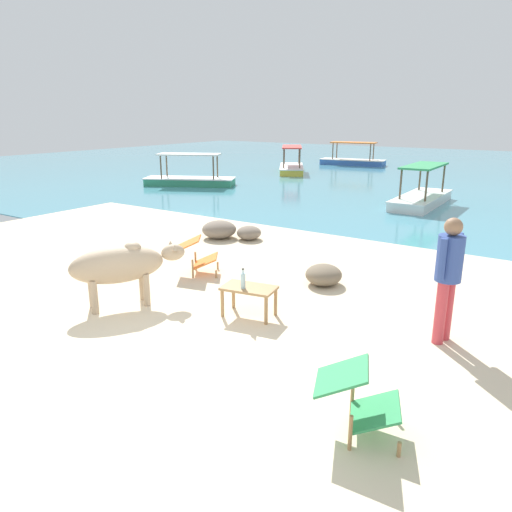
% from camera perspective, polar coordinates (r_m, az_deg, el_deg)
% --- Properties ---
extents(sand_beach, '(18.00, 14.00, 0.04)m').
position_cam_1_polar(sand_beach, '(6.02, -12.41, -12.32)').
color(sand_beach, beige).
rests_on(sand_beach, ground).
extents(water_surface, '(60.00, 36.00, 0.03)m').
position_cam_1_polar(water_surface, '(26.02, 25.41, 8.41)').
color(water_surface, teal).
rests_on(water_surface, ground).
extents(cow, '(1.21, 1.67, 0.98)m').
position_cam_1_polar(cow, '(7.57, -15.52, -1.02)').
color(cow, tan).
rests_on(cow, sand_beach).
extents(low_bench_table, '(0.83, 0.57, 0.44)m').
position_cam_1_polar(low_bench_table, '(7.01, -0.82, -4.19)').
color(low_bench_table, '#A37A4C').
rests_on(low_bench_table, sand_beach).
extents(bottle, '(0.07, 0.07, 0.30)m').
position_cam_1_polar(bottle, '(6.89, -1.52, -2.86)').
color(bottle, '#A3C6D1').
rests_on(bottle, low_bench_table).
extents(deck_chair_near, '(0.91, 0.78, 0.68)m').
position_cam_1_polar(deck_chair_near, '(4.66, 11.85, -15.63)').
color(deck_chair_near, '#A37A4C').
rests_on(deck_chair_near, sand_beach).
extents(deck_chair_far, '(0.93, 0.88, 0.68)m').
position_cam_1_polar(deck_chair_far, '(8.93, -6.94, 0.31)').
color(deck_chair_far, '#A37A4C').
rests_on(deck_chair_far, sand_beach).
extents(person_standing, '(0.32, 0.50, 1.62)m').
position_cam_1_polar(person_standing, '(6.51, 21.53, -1.64)').
color(person_standing, '#CC3D47').
rests_on(person_standing, sand_beach).
extents(shore_rock_large, '(0.85, 0.88, 0.35)m').
position_cam_1_polar(shore_rock_large, '(8.44, 7.89, -2.18)').
color(shore_rock_large, '#756651').
rests_on(shore_rock_large, sand_beach).
extents(shore_rock_medium, '(1.11, 1.11, 0.41)m').
position_cam_1_polar(shore_rock_medium, '(11.52, -4.32, 3.11)').
color(shore_rock_medium, gray).
rests_on(shore_rock_medium, sand_beach).
extents(shore_rock_small, '(0.78, 0.80, 0.31)m').
position_cam_1_polar(shore_rock_small, '(11.38, -0.82, 2.73)').
color(shore_rock_small, gray).
rests_on(shore_rock_small, sand_beach).
extents(boat_blue, '(3.80, 1.65, 1.29)m').
position_cam_1_polar(boat_blue, '(29.16, 11.20, 10.92)').
color(boat_blue, '#3866B7').
rests_on(boat_blue, water_surface).
extents(boat_white, '(1.22, 3.69, 1.29)m').
position_cam_1_polar(boat_white, '(16.71, 18.74, 6.57)').
color(boat_white, white).
rests_on(boat_white, water_surface).
extents(boat_green, '(3.80, 2.67, 1.29)m').
position_cam_1_polar(boat_green, '(20.49, -7.72, 8.92)').
color(boat_green, '#338E66').
rests_on(boat_green, water_surface).
extents(boat_yellow, '(2.84, 3.76, 1.29)m').
position_cam_1_polar(boat_yellow, '(25.04, 4.16, 10.34)').
color(boat_yellow, gold).
rests_on(boat_yellow, water_surface).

